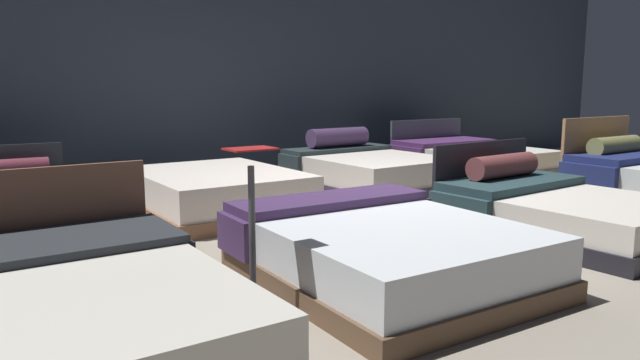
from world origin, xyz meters
TOP-DOWN VIEW (x-y plane):
  - ground_plane at (0.00, 0.00)m, footprint 18.00×18.00m
  - showroom_back_wall at (0.00, 3.36)m, footprint 18.00×0.06m
  - bed_0 at (-3.20, -1.31)m, footprint 1.63×2.19m
  - bed_1 at (-1.08, -1.33)m, footprint 1.79×2.10m
  - bed_2 at (1.12, -1.25)m, footprint 1.68×2.02m
  - bed_5 at (-1.09, 1.44)m, footprint 1.63×2.02m
  - bed_6 at (1.10, 1.48)m, footprint 1.67×1.98m
  - bed_7 at (3.20, 1.58)m, footprint 1.75×2.22m
  - price_sign at (-2.15, -1.37)m, footprint 0.28×0.24m

SIDE VIEW (x-z plane):
  - ground_plane at x=0.00m, z-range -0.02..0.00m
  - bed_1 at x=-1.08m, z-range -0.03..0.47m
  - bed_2 at x=1.12m, z-range -0.18..0.63m
  - bed_5 at x=-1.09m, z-range 0.00..0.46m
  - bed_0 at x=-3.20m, z-range -0.20..0.66m
  - bed_7 at x=3.20m, z-range -0.17..0.66m
  - bed_6 at x=1.10m, z-range -0.14..0.66m
  - price_sign at x=-2.15m, z-range -0.12..0.90m
  - showroom_back_wall at x=0.00m, z-range 0.00..3.50m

